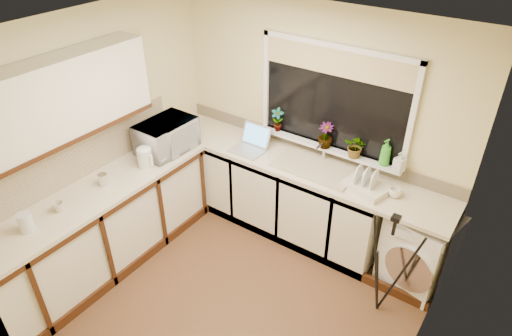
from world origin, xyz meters
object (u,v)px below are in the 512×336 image
object	(u,v)px
tripod	(386,266)
plant_d	(356,147)
laptop	(251,143)
steel_jar	(103,180)
kettle	(145,158)
cup_back	(395,193)
plant_a	(277,120)
dish_rack	(367,187)
cup_left	(59,207)
washing_machine	(419,249)
soap_bottle_clear	(400,162)
plant_c	(325,135)
glass_jug	(26,222)
microwave	(166,136)
soap_bottle_green	(386,152)

from	to	relation	value
tripod	plant_d	xyz separation A→B (m)	(-0.68, 0.71, 0.62)
laptop	steel_jar	bearing A→B (deg)	-118.69
kettle	cup_back	distance (m)	2.43
plant_a	cup_back	xyz separation A→B (m)	(1.42, -0.23, -0.24)
kettle	plant_d	size ratio (longest dim) A/B	0.83
plant_a	dish_rack	bearing A→B (deg)	-12.93
cup_left	washing_machine	bearing A→B (deg)	35.65
plant_a	plant_d	distance (m)	0.92
soap_bottle_clear	kettle	bearing A→B (deg)	-152.62
plant_c	soap_bottle_clear	distance (m)	0.77
glass_jug	plant_c	distance (m)	2.82
plant_d	cup_left	world-z (taller)	plant_d
tripod	microwave	size ratio (longest dim) A/B	1.79
soap_bottle_green	kettle	bearing A→B (deg)	-150.19
microwave	plant_a	size ratio (longest dim) A/B	2.30
plant_c	glass_jug	bearing A→B (deg)	-121.85
tripod	plant_c	size ratio (longest dim) A/B	4.06
microwave	dish_rack	bearing A→B (deg)	-74.28
microwave	laptop	bearing A→B (deg)	-52.12
plant_d	cup_left	distance (m)	2.78
plant_c	steel_jar	bearing A→B (deg)	-133.11
plant_a	soap_bottle_clear	distance (m)	1.36
soap_bottle_green	soap_bottle_clear	world-z (taller)	soap_bottle_green
microwave	plant_c	world-z (taller)	plant_c
washing_machine	soap_bottle_green	distance (m)	0.97
microwave	cup_back	bearing A→B (deg)	-74.95
plant_d	cup_back	bearing A→B (deg)	-21.86
plant_a	plant_d	world-z (taller)	plant_a
kettle	microwave	world-z (taller)	microwave
kettle	plant_a	bearing A→B (deg)	54.56
washing_machine	steel_jar	size ratio (longest dim) A/B	6.57
plant_a	plant_d	size ratio (longest dim) A/B	1.12
plant_d	soap_bottle_green	size ratio (longest dim) A/B	0.88
laptop	soap_bottle_clear	bearing A→B (deg)	9.11
microwave	soap_bottle_clear	world-z (taller)	soap_bottle_clear
laptop	plant_c	xyz separation A→B (m)	(0.74, 0.24, 0.22)
soap_bottle_clear	plant_d	bearing A→B (deg)	-179.89
washing_machine	laptop	size ratio (longest dim) A/B	2.26
soap_bottle_green	cup_left	world-z (taller)	soap_bottle_green
soap_bottle_green	laptop	bearing A→B (deg)	-168.96
washing_machine	laptop	xyz separation A→B (m)	(-1.90, -0.06, 0.57)
dish_rack	cup_left	bearing A→B (deg)	-123.00
laptop	plant_d	size ratio (longest dim) A/B	1.49
tripod	soap_bottle_green	xyz separation A→B (m)	(-0.39, 0.74, 0.64)
laptop	plant_a	bearing A→B (deg)	59.69
plant_c	microwave	bearing A→B (deg)	-152.02
soap_bottle_clear	laptop	bearing A→B (deg)	-171.22
cup_back	washing_machine	bearing A→B (deg)	4.58
plant_d	cup_left	bearing A→B (deg)	-131.39
steel_jar	cup_left	world-z (taller)	steel_jar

